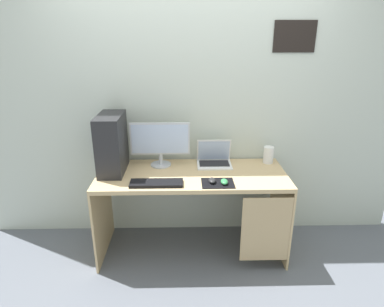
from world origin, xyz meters
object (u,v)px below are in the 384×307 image
at_px(laptop, 214,160).
at_px(mouse_left, 212,180).
at_px(monitor, 160,143).
at_px(speaker, 268,155).
at_px(pc_tower, 112,144).
at_px(mouse_right, 224,182).
at_px(keyboard, 156,183).

height_order(laptop, mouse_left, laptop).
relative_size(monitor, laptop, 1.70).
distance_m(monitor, speaker, 1.00).
relative_size(pc_tower, mouse_right, 5.19).
xyz_separation_m(mouse_left, mouse_right, (0.10, -0.02, 0.00)).
height_order(speaker, mouse_left, speaker).
relative_size(laptop, mouse_left, 3.23).
bearing_deg(mouse_right, mouse_left, 165.26).
xyz_separation_m(pc_tower, laptop, (0.89, 0.13, -0.20)).
bearing_deg(mouse_right, pc_tower, 162.43).
relative_size(pc_tower, monitor, 0.95).
relative_size(monitor, keyboard, 1.25).
bearing_deg(keyboard, pc_tower, 143.52).
xyz_separation_m(speaker, mouse_left, (-0.55, -0.43, -0.05)).
bearing_deg(monitor, laptop, 2.39).
height_order(pc_tower, keyboard, pc_tower).
bearing_deg(pc_tower, mouse_right, -17.57).
relative_size(pc_tower, laptop, 1.61).
distance_m(laptop, keyboard, 0.65).
bearing_deg(monitor, mouse_left, -40.88).
bearing_deg(mouse_left, laptop, 82.83).
xyz_separation_m(keyboard, mouse_left, (0.44, 0.02, 0.01)).
bearing_deg(pc_tower, mouse_left, -17.89).
bearing_deg(speaker, mouse_left, -142.42).
distance_m(monitor, laptop, 0.52).
bearing_deg(keyboard, speaker, 24.08).
distance_m(pc_tower, keyboard, 0.54).
distance_m(pc_tower, mouse_right, 1.00).
distance_m(laptop, mouse_right, 0.43).
distance_m(laptop, mouse_left, 0.40).
distance_m(speaker, mouse_right, 0.65).
height_order(laptop, keyboard, laptop).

